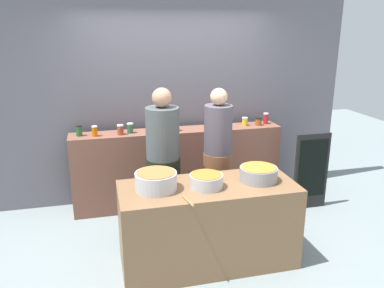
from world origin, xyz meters
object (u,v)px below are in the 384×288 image
at_px(preserve_jar_4, 154,127).
at_px(cooking_pot_right, 258,174).
at_px(preserve_jar_2, 120,130).
at_px(wooden_spoon, 188,201).
at_px(preserve_jar_5, 175,125).
at_px(preserve_jar_0, 79,131).
at_px(preserve_jar_3, 130,128).
at_px(preserve_jar_7, 245,121).
at_px(cooking_pot_left, 156,181).
at_px(cook_with_tongs, 163,171).
at_px(cook_in_cap, 217,165).
at_px(preserve_jar_1, 95,131).
at_px(cooking_pot_center, 206,181).
at_px(preserve_jar_8, 258,121).
at_px(preserve_jar_9, 266,118).
at_px(preserve_jar_6, 225,123).
at_px(chalkboard_sign, 311,171).

xyz_separation_m(preserve_jar_4, cooking_pot_right, (0.82, -1.38, -0.18)).
xyz_separation_m(preserve_jar_2, wooden_spoon, (0.46, -1.65, -0.24)).
bearing_deg(preserve_jar_5, preserve_jar_0, 177.68).
relative_size(preserve_jar_3, preserve_jar_7, 1.14).
xyz_separation_m(preserve_jar_2, cooking_pot_left, (0.23, -1.31, -0.17)).
bearing_deg(cook_with_tongs, preserve_jar_2, 121.15).
height_order(cook_with_tongs, cook_in_cap, cook_with_tongs).
bearing_deg(preserve_jar_0, preserve_jar_5, -2.32).
bearing_deg(preserve_jar_1, cooking_pot_center, -54.08).
distance_m(preserve_jar_3, preserve_jar_8, 1.69).
height_order(preserve_jar_9, cook_in_cap, cook_in_cap).
height_order(preserve_jar_4, cooking_pot_left, preserve_jar_4).
height_order(preserve_jar_0, cooking_pot_right, preserve_jar_0).
distance_m(preserve_jar_1, cooking_pot_right, 2.05).
bearing_deg(preserve_jar_4, preserve_jar_5, -6.38).
xyz_separation_m(preserve_jar_6, chalkboard_sign, (1.01, -0.52, -0.57)).
bearing_deg(preserve_jar_4, preserve_jar_3, 179.81).
xyz_separation_m(preserve_jar_3, cooking_pot_left, (0.11, -1.36, -0.17)).
relative_size(preserve_jar_0, cooking_pot_center, 0.41).
distance_m(cooking_pot_left, cook_with_tongs, 0.68).
distance_m(preserve_jar_2, cooking_pot_right, 1.83).
height_order(preserve_jar_2, cooking_pot_left, preserve_jar_2).
height_order(preserve_jar_0, preserve_jar_9, preserve_jar_9).
relative_size(preserve_jar_2, preserve_jar_8, 1.19).
relative_size(preserve_jar_2, cooking_pot_center, 0.39).
height_order(preserve_jar_7, chalkboard_sign, preserve_jar_7).
bearing_deg(chalkboard_sign, preserve_jar_9, 124.91).
relative_size(preserve_jar_8, cook_in_cap, 0.06).
xyz_separation_m(preserve_jar_5, wooden_spoon, (-0.23, -1.66, -0.25)).
distance_m(preserve_jar_8, cook_with_tongs, 1.61).
distance_m(preserve_jar_7, chalkboard_sign, 1.07).
bearing_deg(preserve_jar_5, preserve_jar_2, -178.59).
distance_m(cooking_pot_left, cook_in_cap, 1.09).
bearing_deg(preserve_jar_3, preserve_jar_7, 0.85).
xyz_separation_m(preserve_jar_1, cook_in_cap, (1.35, -0.62, -0.33)).
distance_m(cooking_pot_center, chalkboard_sign, 1.92).
bearing_deg(preserve_jar_2, preserve_jar_4, 6.50).
relative_size(preserve_jar_3, cooking_pot_right, 0.34).
distance_m(preserve_jar_1, preserve_jar_2, 0.30).
distance_m(preserve_jar_3, preserve_jar_7, 1.51).
relative_size(preserve_jar_6, chalkboard_sign, 0.13).
relative_size(preserve_jar_2, cook_in_cap, 0.08).
height_order(cooking_pot_center, wooden_spoon, cooking_pot_center).
height_order(preserve_jar_1, preserve_jar_3, preserve_jar_1).
distance_m(preserve_jar_0, preserve_jar_6, 1.83).
bearing_deg(preserve_jar_2, preserve_jar_6, 1.35).
relative_size(preserve_jar_0, preserve_jar_9, 0.89).
height_order(preserve_jar_8, cooking_pot_center, preserve_jar_8).
distance_m(cook_with_tongs, cook_in_cap, 0.64).
distance_m(preserve_jar_8, preserve_jar_9, 0.14).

